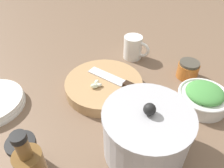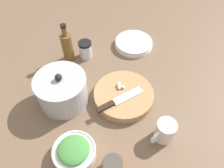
{
  "view_description": "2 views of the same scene",
  "coord_description": "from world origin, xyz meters",
  "px_view_note": "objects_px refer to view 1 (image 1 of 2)",
  "views": [
    {
      "loc": [
        0.24,
        0.42,
        0.49
      ],
      "look_at": [
        -0.03,
        0.01,
        0.08
      ],
      "focal_mm": 35.0,
      "sensor_mm": 36.0,
      "label": 1
    },
    {
      "loc": [
        -0.58,
        0.09,
        0.78
      ],
      "look_at": [
        -0.0,
        -0.02,
        0.06
      ],
      "focal_mm": 35.0,
      "sensor_mm": 36.0,
      "label": 2
    }
  ],
  "objects_px": {
    "herb_bowl": "(203,97)",
    "cutting_board": "(104,86)",
    "honey_jar": "(188,70)",
    "chef_knife": "(120,82)",
    "stock_pot": "(146,133)",
    "coffee_mug": "(134,48)",
    "spice_jar": "(25,153)",
    "garlic_cloves": "(96,85)"
  },
  "relations": [
    {
      "from": "herb_bowl",
      "to": "coffee_mug",
      "type": "distance_m",
      "value": 0.33
    },
    {
      "from": "herb_bowl",
      "to": "cutting_board",
      "type": "bearing_deg",
      "value": -45.96
    },
    {
      "from": "chef_knife",
      "to": "stock_pot",
      "type": "bearing_deg",
      "value": -130.41
    },
    {
      "from": "garlic_cloves",
      "to": "stock_pot",
      "type": "height_order",
      "value": "stock_pot"
    },
    {
      "from": "coffee_mug",
      "to": "spice_jar",
      "type": "bearing_deg",
      "value": 25.69
    },
    {
      "from": "herb_bowl",
      "to": "honey_jar",
      "type": "height_order",
      "value": "herb_bowl"
    },
    {
      "from": "honey_jar",
      "to": "spice_jar",
      "type": "bearing_deg",
      "value": 3.1
    },
    {
      "from": "garlic_cloves",
      "to": "herb_bowl",
      "type": "bearing_deg",
      "value": 139.44
    },
    {
      "from": "cutting_board",
      "to": "coffee_mug",
      "type": "bearing_deg",
      "value": -152.29
    },
    {
      "from": "coffee_mug",
      "to": "stock_pot",
      "type": "relative_size",
      "value": 0.49
    },
    {
      "from": "garlic_cloves",
      "to": "honey_jar",
      "type": "relative_size",
      "value": 0.58
    },
    {
      "from": "cutting_board",
      "to": "chef_knife",
      "type": "height_order",
      "value": "chef_knife"
    },
    {
      "from": "spice_jar",
      "to": "honey_jar",
      "type": "xyz_separation_m",
      "value": [
        -0.59,
        -0.03,
        -0.01
      ]
    },
    {
      "from": "spice_jar",
      "to": "coffee_mug",
      "type": "distance_m",
      "value": 0.55
    },
    {
      "from": "cutting_board",
      "to": "herb_bowl",
      "type": "distance_m",
      "value": 0.31
    },
    {
      "from": "garlic_cloves",
      "to": "stock_pot",
      "type": "bearing_deg",
      "value": 89.54
    },
    {
      "from": "coffee_mug",
      "to": "herb_bowl",
      "type": "bearing_deg",
      "value": 92.24
    },
    {
      "from": "herb_bowl",
      "to": "spice_jar",
      "type": "bearing_deg",
      "value": -10.34
    },
    {
      "from": "chef_knife",
      "to": "spice_jar",
      "type": "distance_m",
      "value": 0.35
    },
    {
      "from": "spice_jar",
      "to": "chef_knife",
      "type": "bearing_deg",
      "value": -163.89
    },
    {
      "from": "chef_knife",
      "to": "honey_jar",
      "type": "relative_size",
      "value": 2.82
    },
    {
      "from": "cutting_board",
      "to": "honey_jar",
      "type": "height_order",
      "value": "honey_jar"
    },
    {
      "from": "herb_bowl",
      "to": "spice_jar",
      "type": "xyz_separation_m",
      "value": [
        0.51,
        -0.09,
        0.01
      ]
    },
    {
      "from": "honey_jar",
      "to": "herb_bowl",
      "type": "bearing_deg",
      "value": 59.82
    },
    {
      "from": "chef_knife",
      "to": "spice_jar",
      "type": "relative_size",
      "value": 2.34
    },
    {
      "from": "spice_jar",
      "to": "garlic_cloves",
      "type": "bearing_deg",
      "value": -154.79
    },
    {
      "from": "spice_jar",
      "to": "stock_pot",
      "type": "height_order",
      "value": "stock_pot"
    },
    {
      "from": "chef_knife",
      "to": "honey_jar",
      "type": "xyz_separation_m",
      "value": [
        -0.25,
        0.06,
        -0.01
      ]
    },
    {
      "from": "cutting_board",
      "to": "honey_jar",
      "type": "relative_size",
      "value": 3.43
    },
    {
      "from": "spice_jar",
      "to": "stock_pot",
      "type": "xyz_separation_m",
      "value": [
        -0.26,
        0.12,
        0.02
      ]
    },
    {
      "from": "coffee_mug",
      "to": "honey_jar",
      "type": "xyz_separation_m",
      "value": [
        -0.09,
        0.21,
        -0.02
      ]
    },
    {
      "from": "cutting_board",
      "to": "coffee_mug",
      "type": "relative_size",
      "value": 2.48
    },
    {
      "from": "cutting_board",
      "to": "coffee_mug",
      "type": "xyz_separation_m",
      "value": [
        -0.21,
        -0.11,
        0.03
      ]
    },
    {
      "from": "cutting_board",
      "to": "herb_bowl",
      "type": "height_order",
      "value": "herb_bowl"
    },
    {
      "from": "chef_knife",
      "to": "stock_pot",
      "type": "height_order",
      "value": "stock_pot"
    },
    {
      "from": "honey_jar",
      "to": "stock_pot",
      "type": "height_order",
      "value": "stock_pot"
    },
    {
      "from": "honey_jar",
      "to": "stock_pot",
      "type": "relative_size",
      "value": 0.36
    },
    {
      "from": "herb_bowl",
      "to": "garlic_cloves",
      "type": "bearing_deg",
      "value": -40.56
    },
    {
      "from": "cutting_board",
      "to": "honey_jar",
      "type": "bearing_deg",
      "value": 160.94
    },
    {
      "from": "cutting_board",
      "to": "coffee_mug",
      "type": "height_order",
      "value": "coffee_mug"
    },
    {
      "from": "garlic_cloves",
      "to": "honey_jar",
      "type": "bearing_deg",
      "value": 164.41
    },
    {
      "from": "spice_jar",
      "to": "coffee_mug",
      "type": "xyz_separation_m",
      "value": [
        -0.5,
        -0.24,
        0.0
      ]
    }
  ]
}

